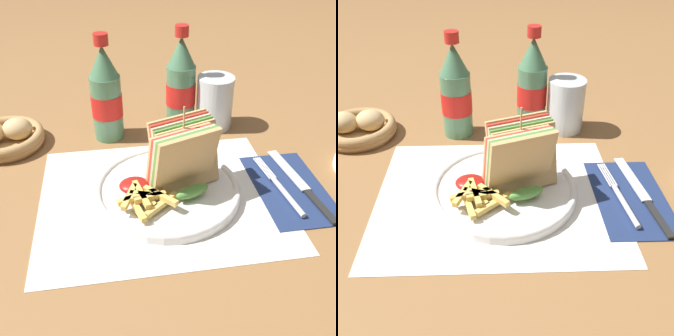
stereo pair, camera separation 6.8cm
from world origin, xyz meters
The scene contains 13 objects.
ground_plane centered at (0.00, 0.00, 0.00)m, with size 4.00×4.00×0.00m, color olive.
placemat centered at (-0.01, 0.01, 0.00)m, with size 0.41×0.34×0.00m.
plate_main centered at (0.00, 0.02, 0.01)m, with size 0.25×0.25×0.02m.
club_sandwich centered at (0.03, 0.02, 0.07)m, with size 0.13×0.12×0.15m.
fries_pile centered at (-0.04, -0.03, 0.03)m, with size 0.10×0.09×0.02m.
ketchup_blob centered at (-0.06, 0.01, 0.03)m, with size 0.05×0.04×0.02m.
napkin centered at (0.22, 0.00, 0.00)m, with size 0.12×0.21×0.00m.
fork centered at (0.20, -0.01, 0.01)m, with size 0.03×0.17×0.01m.
knife centered at (0.24, 0.00, 0.01)m, with size 0.04×0.22×0.00m.
coke_bottle_near centered at (-0.09, 0.23, 0.09)m, with size 0.06×0.06×0.22m.
coke_bottle_far centered at (0.07, 0.26, 0.09)m, with size 0.06×0.06×0.22m.
glass_near centered at (0.14, 0.24, 0.05)m, with size 0.08×0.08×0.12m.
bread_basket centered at (-0.30, 0.23, 0.02)m, with size 0.16×0.16×0.06m.
Camera 1 is at (-0.08, -0.51, 0.43)m, focal length 42.00 mm.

